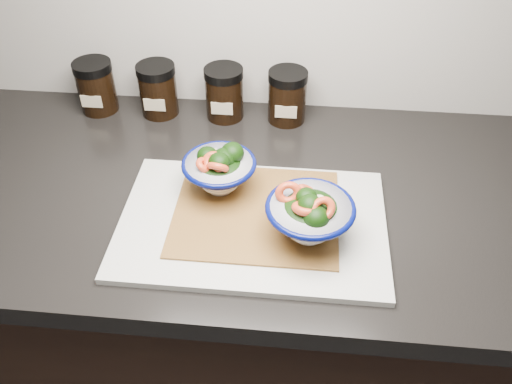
# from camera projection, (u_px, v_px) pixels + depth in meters

# --- Properties ---
(cabinet) EXTENTS (3.43, 0.58, 0.86)m
(cabinet) POSITION_uv_depth(u_px,v_px,m) (211.00, 333.00, 1.31)
(cabinet) COLOR black
(cabinet) RESTS_ON ground
(countertop) EXTENTS (3.50, 0.60, 0.04)m
(countertop) POSITION_uv_depth(u_px,v_px,m) (198.00, 195.00, 1.01)
(countertop) COLOR black
(countertop) RESTS_ON cabinet
(cutting_board) EXTENTS (0.45, 0.30, 0.01)m
(cutting_board) POSITION_uv_depth(u_px,v_px,m) (252.00, 223.00, 0.92)
(cutting_board) COLOR beige
(cutting_board) RESTS_ON countertop
(bamboo_mat) EXTENTS (0.28, 0.24, 0.00)m
(bamboo_mat) POSITION_uv_depth(u_px,v_px,m) (256.00, 212.00, 0.93)
(bamboo_mat) COLOR #A97632
(bamboo_mat) RESTS_ON cutting_board
(bowl_left) EXTENTS (0.13, 0.13, 0.09)m
(bowl_left) POSITION_uv_depth(u_px,v_px,m) (219.00, 170.00, 0.95)
(bowl_left) COLOR white
(bowl_left) RESTS_ON bamboo_mat
(bowl_right) EXTENTS (0.14, 0.14, 0.10)m
(bowl_right) POSITION_uv_depth(u_px,v_px,m) (310.00, 215.00, 0.85)
(bowl_right) COLOR white
(bowl_right) RESTS_ON bamboo_mat
(spice_jar_a) EXTENTS (0.08, 0.08, 0.11)m
(spice_jar_a) POSITION_uv_depth(u_px,v_px,m) (96.00, 86.00, 1.16)
(spice_jar_a) COLOR black
(spice_jar_a) RESTS_ON countertop
(spice_jar_b) EXTENTS (0.08, 0.08, 0.11)m
(spice_jar_b) POSITION_uv_depth(u_px,v_px,m) (158.00, 90.00, 1.15)
(spice_jar_b) COLOR black
(spice_jar_b) RESTS_ON countertop
(spice_jar_c) EXTENTS (0.08, 0.08, 0.11)m
(spice_jar_c) POSITION_uv_depth(u_px,v_px,m) (224.00, 93.00, 1.14)
(spice_jar_c) COLOR black
(spice_jar_c) RESTS_ON countertop
(spice_jar_d) EXTENTS (0.08, 0.08, 0.11)m
(spice_jar_d) POSITION_uv_depth(u_px,v_px,m) (287.00, 96.00, 1.13)
(spice_jar_d) COLOR black
(spice_jar_d) RESTS_ON countertop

